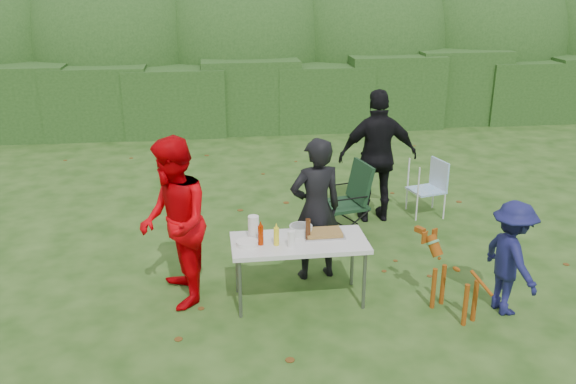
{
  "coord_description": "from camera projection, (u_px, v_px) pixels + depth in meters",
  "views": [
    {
      "loc": [
        -1.01,
        -6.1,
        3.55
      ],
      "look_at": [
        -0.08,
        0.81,
        1.0
      ],
      "focal_mm": 38.0,
      "sensor_mm": 36.0,
      "label": 1
    }
  ],
  "objects": [
    {
      "name": "folding_table",
      "position": [
        299.0,
        245.0,
        6.72
      ],
      "size": [
        1.5,
        0.7,
        0.74
      ],
      "color": "silver",
      "rests_on": "ground"
    },
    {
      "name": "mustard_bottle",
      "position": [
        276.0,
        236.0,
        6.57
      ],
      "size": [
        0.06,
        0.06,
        0.2
      ],
      "primitive_type": "cylinder",
      "color": "yellow",
      "rests_on": "folding_table"
    },
    {
      "name": "lawn_chair",
      "position": [
        426.0,
        188.0,
        9.25
      ],
      "size": [
        0.61,
        0.61,
        0.86
      ],
      "primitive_type": null,
      "rotation": [
        0.0,
        0.0,
        3.39
      ],
      "color": "#479BE6",
      "rests_on": "ground"
    },
    {
      "name": "ground",
      "position": [
        304.0,
        297.0,
        7.02
      ],
      "size": [
        80.0,
        80.0,
        0.0
      ],
      "primitive_type": "plane",
      "color": "#1E4211"
    },
    {
      "name": "camping_chair",
      "position": [
        344.0,
        200.0,
        8.45
      ],
      "size": [
        0.79,
        0.79,
        1.07
      ],
      "primitive_type": null,
      "rotation": [
        0.0,
        0.0,
        3.36
      ],
      "color": "#17341D",
      "rests_on": "ground"
    },
    {
      "name": "cup_stack",
      "position": [
        291.0,
        239.0,
        6.53
      ],
      "size": [
        0.08,
        0.08,
        0.18
      ],
      "primitive_type": "cylinder",
      "color": "white",
      "rests_on": "folding_table"
    },
    {
      "name": "person_black_puffy",
      "position": [
        378.0,
        156.0,
        8.88
      ],
      "size": [
        1.17,
        0.52,
        1.97
      ],
      "primitive_type": "imported",
      "rotation": [
        0.0,
        0.0,
        3.11
      ],
      "color": "black",
      "rests_on": "ground"
    },
    {
      "name": "child",
      "position": [
        511.0,
        258.0,
        6.52
      ],
      "size": [
        0.59,
        0.89,
        1.28
      ],
      "primitive_type": "imported",
      "rotation": [
        0.0,
        0.0,
        1.71
      ],
      "color": "#17194E",
      "rests_on": "ground"
    },
    {
      "name": "ketchup_bottle",
      "position": [
        261.0,
        235.0,
        6.57
      ],
      "size": [
        0.06,
        0.06,
        0.22
      ],
      "primitive_type": "cylinder",
      "color": "#9C2100",
      "rests_on": "folding_table"
    },
    {
      "name": "paper_towel_roll",
      "position": [
        253.0,
        227.0,
        6.73
      ],
      "size": [
        0.12,
        0.12,
        0.26
      ],
      "primitive_type": "cylinder",
      "color": "white",
      "rests_on": "folding_table"
    },
    {
      "name": "focaccia_bread",
      "position": [
        324.0,
        232.0,
        6.83
      ],
      "size": [
        0.4,
        0.26,
        0.04
      ],
      "primitive_type": "cube",
      "color": "olive",
      "rests_on": "food_tray"
    },
    {
      "name": "hedge_row",
      "position": [
        250.0,
        93.0,
        14.17
      ],
      "size": [
        22.0,
        1.4,
        1.7
      ],
      "primitive_type": "cube",
      "color": "#23471C",
      "rests_on": "ground"
    },
    {
      "name": "shrub_backdrop",
      "position": [
        244.0,
        52.0,
        15.4
      ],
      "size": [
        20.0,
        2.6,
        3.2
      ],
      "primitive_type": "ellipsoid",
      "color": "#3D6628",
      "rests_on": "ground"
    },
    {
      "name": "person_cook",
      "position": [
        316.0,
        209.0,
        7.21
      ],
      "size": [
        0.7,
        0.52,
        1.75
      ],
      "primitive_type": "imported",
      "rotation": [
        0.0,
        0.0,
        3.32
      ],
      "color": "black",
      "rests_on": "ground"
    },
    {
      "name": "beer_bottle",
      "position": [
        308.0,
        229.0,
        6.7
      ],
      "size": [
        0.06,
        0.06,
        0.24
      ],
      "primitive_type": "cylinder",
      "color": "#47230F",
      "rests_on": "folding_table"
    },
    {
      "name": "dog",
      "position": [
        455.0,
        280.0,
        6.53
      ],
      "size": [
        0.72,
        0.93,
        0.83
      ],
      "primitive_type": null,
      "rotation": [
        0.0,
        0.0,
        2.06
      ],
      "color": "#883F0E",
      "rests_on": "ground"
    },
    {
      "name": "plate_stack",
      "position": [
        247.0,
        243.0,
        6.58
      ],
      "size": [
        0.24,
        0.24,
        0.05
      ],
      "primitive_type": "cylinder",
      "color": "white",
      "rests_on": "folding_table"
    },
    {
      "name": "food_tray",
      "position": [
        323.0,
        235.0,
        6.84
      ],
      "size": [
        0.45,
        0.3,
        0.02
      ],
      "primitive_type": "cube",
      "color": "#B7B7BA",
      "rests_on": "folding_table"
    },
    {
      "name": "pasta_bowl",
      "position": [
        301.0,
        230.0,
        6.86
      ],
      "size": [
        0.26,
        0.26,
        0.1
      ],
      "primitive_type": "cylinder",
      "color": "silver",
      "rests_on": "folding_table"
    },
    {
      "name": "person_red_jacket",
      "position": [
        174.0,
        223.0,
        6.62
      ],
      "size": [
        0.86,
        1.03,
        1.91
      ],
      "primitive_type": "imported",
      "rotation": [
        0.0,
        0.0,
        -1.41
      ],
      "color": "#D50007",
      "rests_on": "ground"
    }
  ]
}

